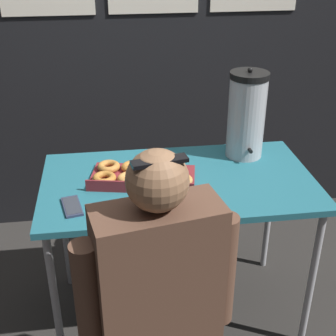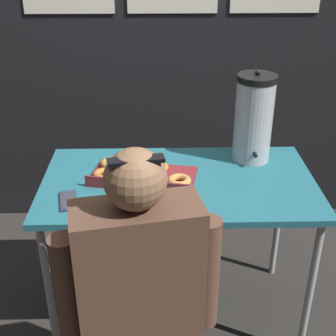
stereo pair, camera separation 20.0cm
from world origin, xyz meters
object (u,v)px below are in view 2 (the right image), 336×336
at_px(donut_box, 140,174).
at_px(person_seated, 140,311).
at_px(cell_phone, 68,201).
at_px(coffee_urn, 254,118).

height_order(donut_box, person_seated, person_seated).
xyz_separation_m(cell_phone, person_seated, (0.29, -0.40, -0.21)).
xyz_separation_m(donut_box, cell_phone, (-0.28, -0.18, -0.02)).
distance_m(coffee_urn, cell_phone, 0.90).
bearing_deg(donut_box, coffee_urn, 31.17).
relative_size(donut_box, coffee_urn, 1.14).
bearing_deg(coffee_urn, cell_phone, -155.21).
bearing_deg(coffee_urn, donut_box, -160.27).
distance_m(cell_phone, person_seated, 0.54).
bearing_deg(coffee_urn, person_seated, -123.24).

